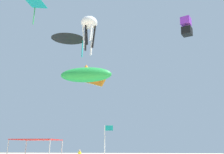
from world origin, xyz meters
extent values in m
cube|color=red|center=(-7.23, 1.45, 2.57)|extent=(3.33, 3.04, 0.06)
cylinder|color=yellow|center=(-6.39, 12.96, 1.06)|extent=(0.39, 0.39, 0.64)
sphere|color=tan|center=(-6.39, 12.96, 1.50)|extent=(0.24, 0.24, 0.24)
cylinder|color=silver|center=(-1.38, -0.91, 1.73)|extent=(0.06, 0.06, 3.46)
cube|color=teal|center=(-1.07, -0.91, 3.28)|extent=(0.55, 0.02, 0.35)
ellipsoid|color=green|center=(-6.39, 15.08, 12.44)|extent=(7.87, 2.61, 2.58)
cone|color=orange|center=(-6.39, 15.08, 13.67)|extent=(1.15, 1.25, 0.97)
cube|color=teal|center=(-13.74, 11.09, 22.93)|extent=(2.97, 3.01, 0.57)
cylinder|color=green|center=(-13.74, 11.09, 20.68)|extent=(0.14, 0.14, 2.90)
cone|color=black|center=(-7.34, 8.24, 15.49)|extent=(5.04, 5.09, 1.23)
cylinder|color=teal|center=(-5.55, 8.60, 14.12)|extent=(0.37, 1.11, 3.26)
cube|color=orange|center=(-7.45, 26.69, 15.05)|extent=(5.65, 3.09, 3.62)
cube|color=white|center=(-7.45, 26.69, 14.26)|extent=(4.17, 2.24, 2.01)
cube|color=purple|center=(9.52, 16.08, 21.33)|extent=(2.03, 2.00, 1.37)
cube|color=black|center=(9.52, 16.08, 19.56)|extent=(2.03, 2.00, 1.37)
ellipsoid|color=white|center=(-3.89, 4.46, 15.00)|extent=(2.50, 2.50, 1.29)
cylinder|color=white|center=(-3.58, 4.01, 13.61)|extent=(0.31, 0.36, 2.01)
cylinder|color=black|center=(-3.35, 4.51, 13.31)|extent=(0.45, 0.22, 2.59)
cylinder|color=white|center=(-3.67, 4.95, 13.02)|extent=(0.33, 0.49, 3.19)
cylinder|color=black|center=(-4.21, 4.90, 13.61)|extent=(0.31, 0.36, 2.01)
cylinder|color=white|center=(-4.44, 4.40, 13.31)|extent=(0.45, 0.22, 2.59)
cylinder|color=black|center=(-4.12, 3.96, 13.02)|extent=(0.33, 0.49, 3.19)
camera|label=1|loc=(0.67, -16.91, 2.08)|focal=35.94mm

